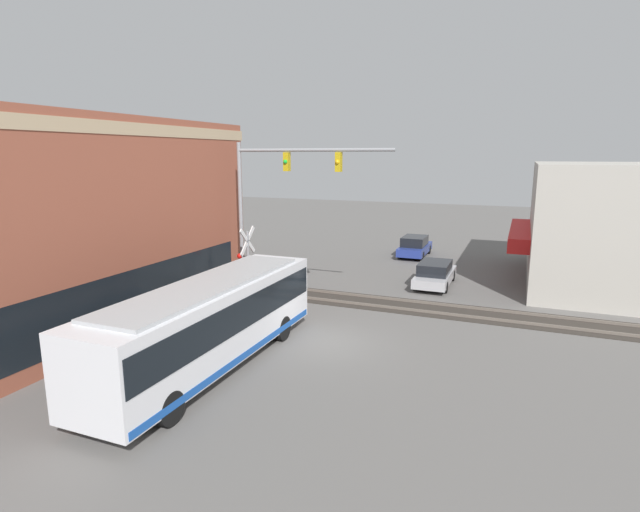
# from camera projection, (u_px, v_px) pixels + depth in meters

# --- Properties ---
(ground_plane) EXTENTS (120.00, 120.00, 0.00)m
(ground_plane) POSITION_uv_depth(u_px,v_px,m) (324.00, 342.00, 19.96)
(ground_plane) COLOR #605E5B
(brick_building) EXTENTS (17.37, 11.39, 8.92)m
(brick_building) POSITION_uv_depth(u_px,v_px,m) (32.00, 222.00, 22.08)
(brick_building) COLOR brown
(brick_building) RESTS_ON ground
(shop_building) EXTENTS (13.24, 9.65, 6.91)m
(shop_building) POSITION_uv_depth(u_px,v_px,m) (611.00, 225.00, 28.50)
(shop_building) COLOR #B2ADA3
(shop_building) RESTS_ON ground
(city_bus) EXTENTS (11.00, 2.59, 3.08)m
(city_bus) POSITION_uv_depth(u_px,v_px,m) (210.00, 321.00, 17.29)
(city_bus) COLOR silver
(city_bus) RESTS_ON ground
(traffic_signal_gantry) EXTENTS (0.42, 8.13, 7.99)m
(traffic_signal_gantry) POSITION_uv_depth(u_px,v_px,m) (277.00, 187.00, 24.60)
(traffic_signal_gantry) COLOR gray
(traffic_signal_gantry) RESTS_ON ground
(crossing_signal) EXTENTS (1.41, 1.18, 3.81)m
(crossing_signal) POSITION_uv_depth(u_px,v_px,m) (248.00, 257.00, 25.27)
(crossing_signal) COLOR gray
(crossing_signal) RESTS_ON ground
(rail_track_near) EXTENTS (2.60, 60.00, 0.15)m
(rail_track_near) POSITION_uv_depth(u_px,v_px,m) (368.00, 302.00, 25.40)
(rail_track_near) COLOR #332D28
(rail_track_near) RESTS_ON ground
(parked_car_silver) EXTENTS (4.64, 1.82, 1.41)m
(parked_car_silver) POSITION_uv_depth(u_px,v_px,m) (435.00, 274.00, 28.47)
(parked_car_silver) COLOR #B7B7BC
(parked_car_silver) RESTS_ON ground
(parked_car_blue) EXTENTS (4.34, 1.82, 1.51)m
(parked_car_blue) POSITION_uv_depth(u_px,v_px,m) (415.00, 247.00, 36.73)
(parked_car_blue) COLOR navy
(parked_car_blue) RESTS_ON ground
(pedestrian_at_crossing) EXTENTS (0.34, 0.34, 1.62)m
(pedestrian_at_crossing) POSITION_uv_depth(u_px,v_px,m) (263.00, 285.00, 25.55)
(pedestrian_at_crossing) COLOR black
(pedestrian_at_crossing) RESTS_ON ground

